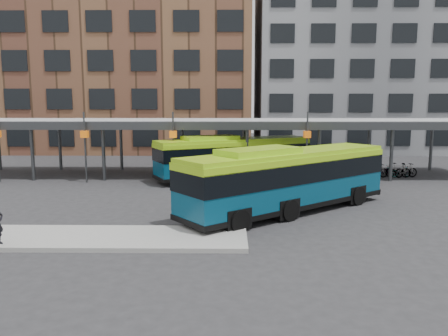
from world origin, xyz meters
TOP-DOWN VIEW (x-y plane):
  - ground at (0.00, 0.00)m, footprint 120.00×120.00m
  - boarding_island at (-5.50, -3.00)m, footprint 14.00×3.00m
  - canopy at (-0.06, 12.87)m, footprint 40.00×6.53m
  - building_brick at (-10.00, 32.00)m, footprint 26.00×14.00m
  - building_grey at (16.00, 32.00)m, footprint 24.00×14.00m
  - bus_front at (3.70, 1.61)m, footprint 11.02×9.54m
  - bus_rear at (1.11, 11.28)m, footprint 11.26×7.39m
  - bike_rack at (12.52, 12.07)m, footprint 4.32×1.35m

SIDE VIEW (x-z plane):
  - ground at x=0.00m, z-range 0.00..0.00m
  - boarding_island at x=-5.50m, z-range 0.00..0.18m
  - bike_rack at x=12.52m, z-range -0.05..1.03m
  - bus_rear at x=1.11m, z-range 0.07..3.21m
  - bus_front at x=3.70m, z-range 0.07..3.40m
  - canopy at x=-0.06m, z-range 1.51..6.31m
  - building_grey at x=16.00m, z-range 0.00..20.00m
  - building_brick at x=-10.00m, z-range 0.00..22.00m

